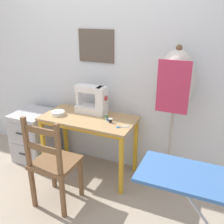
{
  "coord_description": "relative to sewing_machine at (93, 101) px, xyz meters",
  "views": [
    {
      "loc": [
        1.26,
        -1.95,
        1.77
      ],
      "look_at": [
        0.29,
        0.24,
        0.82
      ],
      "focal_mm": 40.0,
      "sensor_mm": 36.0,
      "label": 1
    }
  ],
  "objects": [
    {
      "name": "dress_form",
      "position": [
        0.89,
        0.05,
        0.24
      ],
      "size": [
        0.36,
        0.32,
        1.5
      ],
      "color": "#846647",
      "rests_on": "ground_plane"
    },
    {
      "name": "wooden_chair",
      "position": [
        -0.04,
        -0.74,
        -0.4
      ],
      "size": [
        0.4,
        0.38,
        0.95
      ],
      "color": "brown",
      "rests_on": "ground_plane"
    },
    {
      "name": "filing_cabinet",
      "position": [
        -0.79,
        -0.14,
        -0.54
      ],
      "size": [
        0.43,
        0.5,
        0.63
      ],
      "color": "#B7B7BC",
      "rests_on": "ground_plane"
    },
    {
      "name": "sewing_table",
      "position": [
        0.01,
        -0.15,
        -0.24
      ],
      "size": [
        1.04,
        0.52,
        0.7
      ],
      "color": "tan",
      "rests_on": "ground_plane"
    },
    {
      "name": "fabric_bowl",
      "position": [
        -0.34,
        -0.21,
        -0.13
      ],
      "size": [
        0.15,
        0.15,
        0.04
      ],
      "color": "silver",
      "rests_on": "sewing_table"
    },
    {
      "name": "sewing_machine",
      "position": [
        0.0,
        0.0,
        0.0
      ],
      "size": [
        0.37,
        0.17,
        0.34
      ],
      "color": "white",
      "rests_on": "sewing_table"
    },
    {
      "name": "thread_spool_near_machine",
      "position": [
        0.2,
        -0.08,
        -0.13
      ],
      "size": [
        0.03,
        0.03,
        0.04
      ],
      "color": "green",
      "rests_on": "sewing_table"
    },
    {
      "name": "ground_plane",
      "position": [
        0.01,
        -0.4,
        -0.85
      ],
      "size": [
        14.0,
        14.0,
        0.0
      ],
      "primitive_type": "plane",
      "color": "tan"
    },
    {
      "name": "thread_spool_mid_table",
      "position": [
        0.24,
        -0.13,
        -0.14
      ],
      "size": [
        0.04,
        0.04,
        0.03
      ],
      "color": "#2875C1",
      "rests_on": "sewing_table"
    },
    {
      "name": "scissors",
      "position": [
        0.43,
        -0.23,
        -0.15
      ],
      "size": [
        0.13,
        0.11,
        0.01
      ],
      "color": "silver",
      "rests_on": "sewing_table"
    },
    {
      "name": "wall_back",
      "position": [
        0.01,
        0.19,
        0.42
      ],
      "size": [
        10.0,
        0.07,
        2.55
      ],
      "color": "silver",
      "rests_on": "ground_plane"
    },
    {
      "name": "thread_spool_far_edge",
      "position": [
        0.29,
        -0.17,
        -0.13
      ],
      "size": [
        0.04,
        0.04,
        0.04
      ],
      "color": "black",
      "rests_on": "sewing_table"
    }
  ]
}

